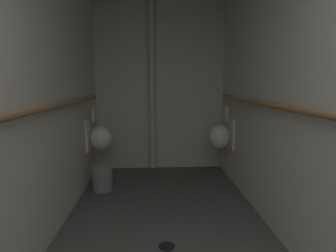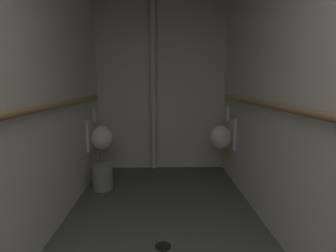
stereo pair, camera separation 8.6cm
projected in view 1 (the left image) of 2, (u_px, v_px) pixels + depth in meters
floor at (166, 247)px, 2.27m from camera, size 2.12×4.23×0.08m
wall_left at (32, 87)px, 1.99m from camera, size 0.06×4.23×2.68m
wall_right at (294, 87)px, 2.10m from camera, size 0.06×4.23×2.68m
wall_back at (160, 85)px, 4.10m from camera, size 2.12×0.06×2.68m
urinal_left_mid at (99, 137)px, 3.58m from camera, size 0.32×0.30×0.76m
urinal_right_mid at (221, 136)px, 3.69m from camera, size 0.32×0.30×0.76m
supply_pipe_left at (44, 109)px, 2.00m from camera, size 0.06×3.48×0.06m
supply_pipe_right at (283, 107)px, 2.10m from camera, size 0.06×3.52×0.06m
standpipe_back_wall at (152, 85)px, 3.99m from camera, size 0.09×0.09×2.63m
floor_drain at (167, 246)px, 2.21m from camera, size 0.14×0.14×0.01m
waste_bin at (102, 178)px, 3.37m from camera, size 0.26×0.26×0.32m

